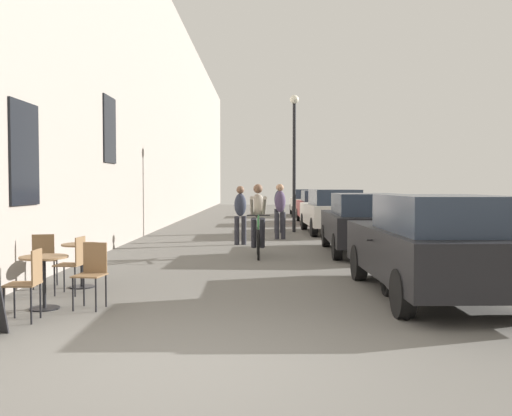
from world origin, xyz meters
name	(u,v)px	position (x,y,z in m)	size (l,w,h in m)	color
ground_plane	(185,365)	(0.00, 0.00, 0.00)	(88.00, 88.00, 0.00)	#5B5954
building_facade_left	(139,92)	(-3.45, 14.00, 4.86)	(0.54, 68.00, 9.72)	gray
cafe_table_near	(44,271)	(-2.23, 2.36, 0.52)	(0.64, 0.64, 0.72)	black
cafe_chair_near_toward_street	(92,270)	(-1.60, 2.44, 0.52)	(0.43, 0.43, 0.89)	black
cafe_chair_near_toward_wall	(28,280)	(-2.16, 1.67, 0.52)	(0.40, 0.40, 0.89)	black
cafe_table_mid	(82,256)	(-2.24, 3.98, 0.52)	(0.64, 0.64, 0.72)	black
cafe_chair_mid_toward_street	(44,257)	(-2.83, 3.91, 0.52)	(0.45, 0.45, 0.89)	black
cafe_chair_mid_toward_wall	(74,261)	(-2.16, 3.38, 0.52)	(0.42, 0.42, 0.89)	black
cyclist_on_bicycle	(258,222)	(0.63, 8.09, 0.81)	(0.52, 1.76, 1.74)	black
pedestrian_near	(240,212)	(0.11, 10.67, 0.94)	(0.38, 0.30, 1.66)	#26262D
pedestrian_mid	(280,208)	(1.29, 12.32, 0.97)	(0.38, 0.30, 1.72)	#26262D
pedestrian_far	(279,205)	(1.33, 14.72, 0.97)	(0.36, 0.27, 1.72)	#26262D
street_lamp	(294,145)	(1.88, 15.01, 3.11)	(0.32, 0.32, 4.90)	black
parked_car_nearest	(434,244)	(3.29, 3.21, 0.80)	(1.91, 4.36, 1.54)	black
parked_car_second	(364,222)	(3.23, 8.67, 0.77)	(1.84, 4.21, 1.48)	black
parked_car_third	(332,211)	(3.19, 14.55, 0.80)	(1.96, 4.38, 1.54)	beige
parked_car_fourth	(318,206)	(3.23, 19.85, 0.75)	(1.73, 4.08, 1.45)	maroon
parked_car_fifth	(307,202)	(3.20, 25.96, 0.76)	(1.79, 4.14, 1.46)	beige
parked_motorcycle	(395,277)	(2.58, 2.64, 0.40)	(0.62, 2.15, 0.92)	black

